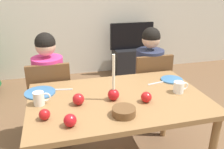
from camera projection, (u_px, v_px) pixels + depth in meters
name	position (u px, v px, depth m)	size (l,w,h in m)	color
back_wall	(76.00, 1.00, 4.01)	(6.40, 0.10, 2.60)	beige
dining_table	(118.00, 107.00, 1.91)	(1.40, 0.90, 0.75)	olive
chair_left	(51.00, 98.00, 2.39)	(0.40, 0.40, 0.90)	brown
chair_right	(149.00, 87.00, 2.64)	(0.40, 0.40, 0.90)	brown
person_left_child	(50.00, 91.00, 2.39)	(0.30, 0.30, 1.17)	#33384C
person_right_child	(148.00, 81.00, 2.65)	(0.30, 0.30, 1.17)	#33384C
tv_stand	(131.00, 61.00, 4.35)	(0.64, 0.40, 0.48)	black
tv	(132.00, 36.00, 4.18)	(0.79, 0.05, 0.46)	black
candle_centerpiece	(113.00, 91.00, 1.81)	(0.09, 0.09, 0.37)	red
plate_left	(40.00, 93.00, 1.95)	(0.25, 0.25, 0.01)	teal
plate_right	(172.00, 80.00, 2.20)	(0.20, 0.20, 0.01)	teal
mug_left	(39.00, 98.00, 1.75)	(0.13, 0.08, 0.10)	silver
mug_right	(179.00, 87.00, 1.95)	(0.13, 0.09, 0.09)	white
fork_left	(62.00, 90.00, 2.01)	(0.18, 0.01, 0.01)	silver
fork_right	(157.00, 83.00, 2.13)	(0.18, 0.01, 0.01)	silver
bowl_walnuts	(124.00, 112.00, 1.62)	(0.17, 0.17, 0.06)	brown
apple_near_candle	(70.00, 120.00, 1.49)	(0.08, 0.08, 0.08)	red
apple_by_left_plate	(45.00, 114.00, 1.57)	(0.08, 0.08, 0.08)	#B21517
apple_by_right_mug	(78.00, 99.00, 1.76)	(0.09, 0.09, 0.09)	#AF161A
apple_far_edge	(146.00, 97.00, 1.79)	(0.08, 0.08, 0.08)	red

